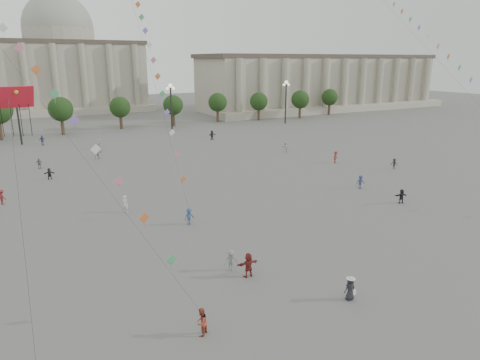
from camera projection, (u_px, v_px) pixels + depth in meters
name	position (u px, v px, depth m)	size (l,w,h in m)	color
ground	(306.00, 301.00, 28.56)	(360.00, 360.00, 0.00)	#5D5A58
hall_east	(322.00, 82.00, 139.92)	(84.00, 26.22, 17.20)	#A8A08D
hall_central	(62.00, 64.00, 134.62)	(48.30, 34.30, 35.50)	#A8A08D
tree_row	(94.00, 108.00, 93.45)	(137.12, 5.12, 8.00)	#322119
lamp_post_mid_west	(17.00, 106.00, 79.36)	(2.00, 0.90, 10.65)	#262628
lamp_post_mid_east	(171.00, 99.00, 92.87)	(2.00, 0.90, 10.65)	#262628
lamp_post_far_east	(286.00, 94.00, 106.38)	(2.00, 0.90, 10.65)	#262628
person_crowd_0	(42.00, 140.00, 80.50)	(1.08, 0.45, 1.84)	navy
person_crowd_3	(401.00, 196.00, 47.89)	(1.51, 0.48, 1.63)	black
person_crowd_4	(99.00, 144.00, 77.07)	(1.77, 0.56, 1.91)	silver
person_crowd_6	(231.00, 260.00, 32.52)	(1.09, 0.63, 1.69)	slate
person_crowd_7	(286.00, 147.00, 74.63)	(1.62, 0.52, 1.75)	silver
person_crowd_8	(336.00, 157.00, 66.52)	(1.22, 0.70, 1.89)	maroon
person_crowd_9	(212.00, 135.00, 86.08)	(1.72, 0.55, 1.86)	black
person_crowd_12	(97.00, 153.00, 69.58)	(1.73, 0.55, 1.86)	slate
person_crowd_13	(125.00, 204.00, 45.03)	(0.68, 0.44, 1.85)	silver
person_crowd_14	(360.00, 182.00, 53.37)	(1.10, 0.63, 1.71)	navy
person_crowd_16	(39.00, 163.00, 63.18)	(0.91, 0.38, 1.55)	#5E5D62
person_crowd_17	(2.00, 197.00, 47.51)	(1.11, 0.64, 1.71)	maroon
person_crowd_19	(394.00, 164.00, 62.99)	(1.01, 0.58, 1.57)	black
person_crowd_20	(49.00, 174.00, 57.54)	(1.43, 0.45, 1.54)	black
tourist_2	(248.00, 265.00, 31.59)	(1.74, 0.55, 1.87)	maroon
kite_flyer_0	(201.00, 322.00, 24.84)	(0.84, 0.65, 1.73)	#993A29
kite_flyer_1	(189.00, 216.00, 41.65)	(1.09, 0.62, 1.68)	navy
hat_person	(350.00, 288.00, 28.55)	(0.82, 0.60, 1.69)	black
dragon_kite	(11.00, 114.00, 20.06)	(2.26, 4.64, 14.86)	red
kite_train_east	(428.00, 40.00, 59.50)	(10.07, 43.02, 54.78)	#3F3F3F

